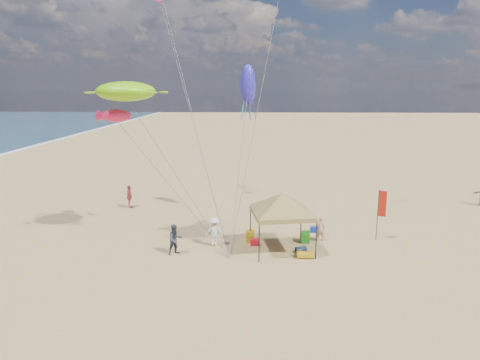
{
  "coord_description": "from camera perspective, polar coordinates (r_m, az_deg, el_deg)",
  "views": [
    {
      "loc": [
        0.96,
        -22.34,
        9.49
      ],
      "look_at": [
        0.0,
        3.0,
        4.0
      ],
      "focal_mm": 32.42,
      "sensor_mm": 36.0,
      "label": 1
    }
  ],
  "objects": [
    {
      "name": "bag_orange",
      "position": [
        28.63,
        1.39,
        -6.76
      ],
      "size": [
        0.54,
        0.69,
        0.36
      ],
      "primitive_type": "cylinder",
      "rotation": [
        0.0,
        1.57,
        1.22
      ],
      "color": "orange",
      "rests_on": "ground"
    },
    {
      "name": "person_near_b",
      "position": [
        25.36,
        -8.53,
        -7.76
      ],
      "size": [
        1.09,
        1.04,
        1.77
      ],
      "primitive_type": "imported",
      "rotation": [
        0.0,
        0.0,
        0.59
      ],
      "color": "#323544",
      "rests_on": "ground"
    },
    {
      "name": "cooler_red",
      "position": [
        26.68,
        1.97,
        -8.19
      ],
      "size": [
        0.54,
        0.38,
        0.38
      ],
      "primitive_type": "cube",
      "color": "red",
      "rests_on": "ground"
    },
    {
      "name": "cooler_blue",
      "position": [
        29.35,
        9.78,
        -6.44
      ],
      "size": [
        0.54,
        0.38,
        0.38
      ],
      "primitive_type": "cube",
      "color": "navy",
      "rests_on": "ground"
    },
    {
      "name": "chair_yellow",
      "position": [
        27.18,
        1.33,
        -7.43
      ],
      "size": [
        0.5,
        0.5,
        0.7
      ],
      "primitive_type": "cube",
      "color": "gold",
      "rests_on": "ground"
    },
    {
      "name": "feather_flag",
      "position": [
        28.31,
        18.06,
        -3.38
      ],
      "size": [
        0.46,
        0.22,
        3.26
      ],
      "color": "black",
      "rests_on": "ground"
    },
    {
      "name": "ground",
      "position": [
        24.29,
        -0.27,
        -10.78
      ],
      "size": [
        280.0,
        280.0,
        0.0
      ],
      "primitive_type": "plane",
      "color": "tan",
      "rests_on": "ground"
    },
    {
      "name": "person_near_c",
      "position": [
        26.4,
        -3.42,
        -6.8
      ],
      "size": [
        1.23,
        0.8,
        1.79
      ],
      "primitive_type": "imported",
      "rotation": [
        0.0,
        0.0,
        3.27
      ],
      "color": "white",
      "rests_on": "ground"
    },
    {
      "name": "squid_kite",
      "position": [
        30.82,
        1.05,
        12.41
      ],
      "size": [
        1.2,
        1.2,
        2.83
      ],
      "primitive_type": "ellipsoid",
      "rotation": [
        0.0,
        0.0,
        -0.1
      ],
      "color": "#2E26BA",
      "rests_on": "ground"
    },
    {
      "name": "person_near_a",
      "position": [
        27.66,
        10.52,
        -6.32
      ],
      "size": [
        0.62,
        0.45,
        1.59
      ],
      "primitive_type": "imported",
      "rotation": [
        0.0,
        0.0,
        3.27
      ],
      "color": "tan",
      "rests_on": "ground"
    },
    {
      "name": "bag_navy",
      "position": [
        25.82,
        8.01,
        -9.04
      ],
      "size": [
        0.69,
        0.54,
        0.36
      ],
      "primitive_type": "cylinder",
      "rotation": [
        0.0,
        1.57,
        0.35
      ],
      "color": "#0D203D",
      "rests_on": "ground"
    },
    {
      "name": "fish_kite",
      "position": [
        27.27,
        -15.97,
        8.13
      ],
      "size": [
        1.95,
        1.36,
        0.78
      ],
      "primitive_type": "ellipsoid",
      "rotation": [
        0.0,
        0.0,
        0.3
      ],
      "color": "#FC215F",
      "rests_on": "ground"
    },
    {
      "name": "chair_green",
      "position": [
        27.34,
        8.58,
        -7.45
      ],
      "size": [
        0.5,
        0.5,
        0.7
      ],
      "primitive_type": "cube",
      "color": "#1C7D16",
      "rests_on": "ground"
    },
    {
      "name": "beach_cart",
      "position": [
        25.07,
        8.58,
        -9.68
      ],
      "size": [
        0.9,
        0.5,
        0.24
      ],
      "primitive_type": "cube",
      "color": "gold",
      "rests_on": "ground"
    },
    {
      "name": "canopy_tent",
      "position": [
        25.08,
        5.58,
        -2.04
      ],
      "size": [
        6.42,
        6.42,
        4.01
      ],
      "color": "black",
      "rests_on": "ground"
    },
    {
      "name": "person_far_a",
      "position": [
        35.52,
        -14.35,
        -2.13
      ],
      "size": [
        0.65,
        1.14,
        1.84
      ],
      "primitive_type": "imported",
      "rotation": [
        0.0,
        0.0,
        1.77
      ],
      "color": "#A94341",
      "rests_on": "ground"
    },
    {
      "name": "crate_grey",
      "position": [
        25.74,
        7.82,
        -9.2
      ],
      "size": [
        0.34,
        0.3,
        0.28
      ],
      "primitive_type": "cube",
      "color": "slate",
      "rests_on": "ground"
    },
    {
      "name": "turtle_kite",
      "position": [
        26.3,
        -14.81,
        11.21
      ],
      "size": [
        3.59,
        2.94,
        1.15
      ],
      "primitive_type": "ellipsoid",
      "rotation": [
        0.0,
        0.0,
        0.05
      ],
      "color": "#7AD90B",
      "rests_on": "ground"
    }
  ]
}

